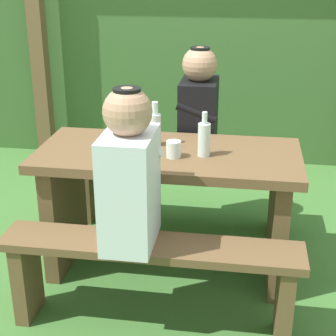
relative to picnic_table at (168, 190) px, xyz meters
name	(u,v)px	position (x,y,z in m)	size (l,w,h in m)	color
ground_plane	(168,266)	(0.00, 0.00, -0.49)	(12.00, 12.00, 0.00)	#417332
hedge_backdrop	(205,54)	(0.00, 2.16, 0.37)	(6.40, 0.78, 1.71)	#3C632F
pergola_post_left	(39,50)	(-1.33, 1.60, 0.46)	(0.12, 0.12, 1.90)	brown
picnic_table	(168,190)	(0.00, 0.00, 0.00)	(1.40, 0.64, 0.71)	brown
bench_near	(151,267)	(0.00, -0.53, -0.16)	(1.40, 0.24, 0.46)	brown
bench_far	(180,179)	(0.00, 0.53, -0.16)	(1.40, 0.24, 0.46)	brown
person_white_shirt	(129,174)	(-0.09, -0.53, 0.30)	(0.25, 0.35, 0.72)	silver
person_black_coat	(199,111)	(0.11, 0.53, 0.30)	(0.25, 0.35, 0.72)	black
drinking_glass	(174,149)	(0.04, -0.08, 0.27)	(0.08, 0.08, 0.09)	silver
bottle_left	(204,138)	(0.19, -0.04, 0.32)	(0.06, 0.06, 0.23)	silver
bottle_right	(155,128)	(-0.08, 0.08, 0.33)	(0.06, 0.06, 0.24)	silver
cell_phone	(114,141)	(-0.32, 0.10, 0.23)	(0.07, 0.14, 0.01)	black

